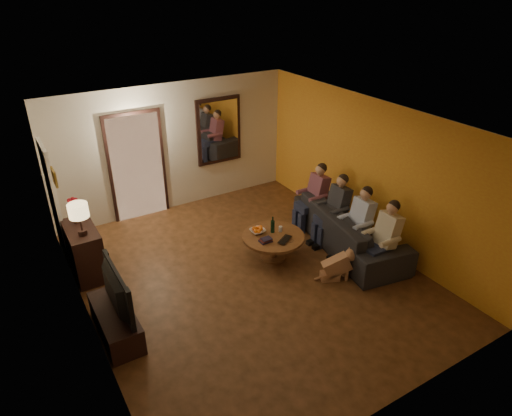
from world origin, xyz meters
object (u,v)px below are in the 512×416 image
person_d (315,199)px  dog (337,264)px  coffee_table (273,247)px  table_lamp (80,219)px  laptop (287,241)px  person_b (358,225)px  bowl (258,231)px  dresser (85,251)px  person_a (384,241)px  tv_stand (116,322)px  sofa (349,228)px  person_c (335,211)px  tv (110,292)px  wine_bottle (273,224)px

person_d → dog: person_d is taller
coffee_table → table_lamp: bearing=161.0°
laptop → person_d: bearing=3.3°
table_lamp → person_b: 4.51m
person_d → bowl: person_d is taller
dresser → person_a: person_a is taller
tv_stand → bowl: size_ratio=4.60×
person_d → bowl: 1.50m
bowl → laptop: bearing=-60.8°
tv_stand → person_b: person_b is taller
person_b → person_a: bearing=-90.0°
person_a → coffee_table: person_a is taller
table_lamp → sofa: size_ratio=0.21×
person_c → sofa: bearing=-71.6°
person_c → laptop: 1.21m
tv → coffee_table: 2.95m
dresser → tv: 1.70m
wine_bottle → bowl: bearing=152.4°
tv → person_a: person_a is taller
table_lamp → laptop: (2.97, -1.27, -0.66)m
table_lamp → coffee_table: (2.87, -0.99, -0.90)m
table_lamp → bowl: bearing=-16.0°
tv → dresser: bearing=0.0°
bowl → wine_bottle: (0.23, -0.12, 0.12)m
tv → bowl: tv is taller
coffee_table → laptop: (0.10, -0.28, 0.24)m
tv_stand → person_c: bearing=5.3°
dresser → table_lamp: bearing=-90.0°
person_a → dog: 0.85m
dog → laptop: bearing=141.5°
dresser → coffee_table: dresser is taller
sofa → coffee_table: 1.44m
tv_stand → person_c: 4.19m
dog → table_lamp: bearing=171.0°
dresser → bowl: dresser is taller
person_a → wine_bottle: size_ratio=3.87×
bowl → tv_stand: bearing=-165.7°
tv → person_c: bearing=-84.7°
coffee_table → person_c: bearing=-3.6°
tv → coffee_table: tv is taller
tv → wine_bottle: 2.98m
person_a → bowl: 2.10m
person_a → wine_bottle: person_a is taller
person_b → wine_bottle: size_ratio=3.87×
tv_stand → laptop: 2.99m
person_b → person_c: bearing=90.0°
person_a → laptop: 1.56m
tv → dog: tv is taller
person_a → person_b: same height
coffee_table → person_d: bearing=22.0°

